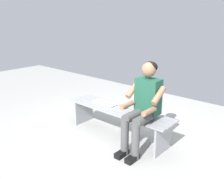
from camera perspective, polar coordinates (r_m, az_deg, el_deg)
ground_plane at (r=4.27m, az=-19.41°, el=-10.28°), size 10.00×7.00×0.04m
bench_near at (r=3.90m, az=1.46°, el=-5.93°), size 1.85×0.46×0.45m
person_seated at (r=3.41m, az=7.18°, el=-3.28°), size 0.50×0.69×1.26m
apple at (r=3.86m, az=2.98°, el=-3.92°), size 0.07×0.07×0.07m
book_open at (r=4.07m, az=-1.73°, el=-3.20°), size 0.41×0.16×0.02m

